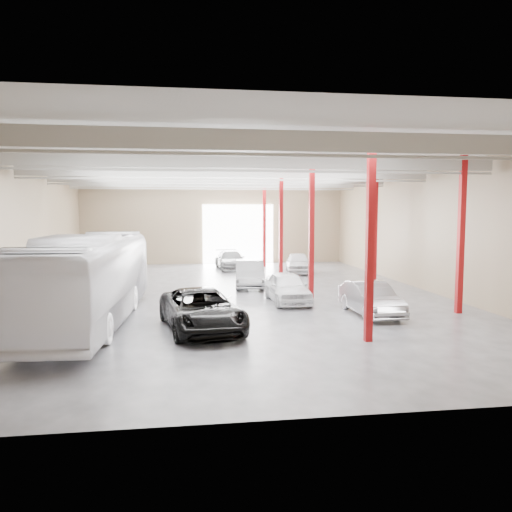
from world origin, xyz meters
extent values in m
cube|color=#3F3F43|center=(0.00, 0.00, 0.00)|extent=(22.00, 32.00, 0.01)
cube|color=#BABAB5|center=(0.00, 0.00, 7.00)|extent=(22.00, 32.00, 0.12)
cube|color=#7D6D4E|center=(0.00, 16.00, 3.50)|extent=(22.00, 0.12, 7.00)
cube|color=#7D6D4E|center=(0.00, -16.00, 3.50)|extent=(22.00, 0.12, 7.00)
cube|color=#7D6D4E|center=(-11.00, 0.00, 3.50)|extent=(0.12, 32.00, 7.00)
cube|color=#7D6D4E|center=(11.00, 0.00, 3.50)|extent=(0.12, 32.00, 7.00)
cube|color=white|center=(2.00, 15.85, 2.50)|extent=(6.00, 0.20, 5.00)
cube|color=maroon|center=(3.80, -10.00, 3.50)|extent=(0.25, 0.25, 7.00)
cube|color=maroon|center=(3.80, -2.00, 3.50)|extent=(0.25, 0.25, 7.00)
cube|color=maroon|center=(3.80, 6.00, 3.50)|extent=(0.25, 0.25, 7.00)
cube|color=maroon|center=(3.80, 13.00, 3.50)|extent=(0.25, 0.25, 7.00)
cube|color=maroon|center=(9.50, -6.00, 3.50)|extent=(0.25, 0.25, 7.00)
cube|color=maroon|center=(9.50, 4.00, 3.50)|extent=(0.25, 0.25, 7.00)
cube|color=#AEAEA9|center=(0.00, -12.00, 6.55)|extent=(21.60, 0.15, 0.60)
cube|color=#AEAEA9|center=(0.00, -12.00, 6.15)|extent=(21.60, 0.10, 0.10)
cube|color=#AEAEA9|center=(0.00, -6.00, 6.55)|extent=(21.60, 0.15, 0.60)
cube|color=#AEAEA9|center=(0.00, -6.00, 6.15)|extent=(21.60, 0.10, 0.10)
cube|color=#AEAEA9|center=(0.00, 0.00, 6.55)|extent=(21.60, 0.15, 0.60)
cube|color=#AEAEA9|center=(0.00, 0.00, 6.15)|extent=(21.60, 0.10, 0.10)
cube|color=#AEAEA9|center=(0.00, 6.00, 6.55)|extent=(21.60, 0.15, 0.60)
cube|color=#AEAEA9|center=(0.00, 6.00, 6.15)|extent=(21.60, 0.10, 0.10)
cube|color=#AEAEA9|center=(0.00, 12.00, 6.55)|extent=(21.60, 0.15, 0.60)
cube|color=#AEAEA9|center=(0.00, 12.00, 6.15)|extent=(21.60, 0.10, 0.10)
imported|color=white|center=(-6.34, -5.73, 1.80)|extent=(3.66, 13.03, 3.59)
imported|color=black|center=(-1.89, -7.60, 0.78)|extent=(3.53, 6.00, 1.56)
imported|color=white|center=(2.50, -2.40, 0.75)|extent=(1.86, 4.43, 1.50)
imported|color=#9D9DA1|center=(1.30, 2.80, 0.77)|extent=(2.14, 4.81, 1.54)
imported|color=slate|center=(0.97, 11.62, 0.71)|extent=(2.35, 5.04, 1.42)
imported|color=#A8A7AC|center=(5.50, -5.80, 0.72)|extent=(1.65, 4.40, 1.43)
imported|color=silver|center=(5.63, 8.81, 0.73)|extent=(2.46, 4.54, 1.47)
camera|label=1|loc=(-2.48, -26.32, 4.58)|focal=35.00mm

